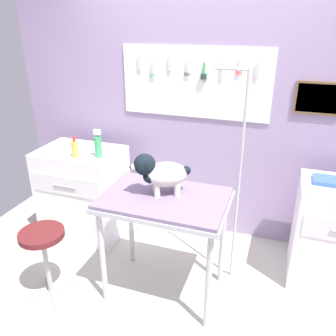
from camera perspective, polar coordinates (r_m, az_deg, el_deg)
ground at (r=2.89m, az=-1.24°, el=-22.88°), size 4.40×4.00×0.04m
rear_wall_panel at (r=3.35m, az=6.30°, el=7.55°), size 4.00×0.11×2.30m
grooming_table at (r=2.58m, az=-0.58°, el=-6.62°), size 0.94×0.63×0.88m
grooming_arm at (r=2.75m, az=11.39°, el=-3.93°), size 0.29×0.11×1.77m
dog at (r=2.50m, az=-1.38°, el=-0.79°), size 0.43×0.32×0.32m
counter_left at (r=3.61m, az=-13.84°, el=-3.87°), size 0.80×0.58×0.91m
stool at (r=2.87m, az=-20.05°, el=-11.73°), size 0.34×0.34×0.60m
spray_bottle_tall at (r=3.18m, az=-11.55°, el=3.73°), size 0.07×0.07×0.26m
detangler_spray at (r=3.24m, az=-15.20°, el=3.09°), size 0.06×0.06×0.20m
supply_tray at (r=2.97m, az=25.20°, el=-1.94°), size 0.24×0.18×0.04m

